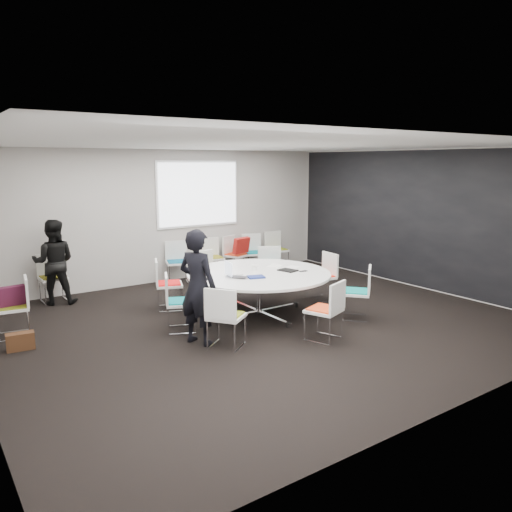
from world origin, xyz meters
TOP-DOWN VIEW (x-y plane):
  - room_shell at (0.09, 0.00)m, footprint 8.08×7.08m
  - conference_table at (0.21, 0.34)m, footprint 2.39×2.39m
  - projection_screen at (0.80, 3.46)m, footprint 1.90×0.03m
  - chair_ring_a at (1.69, 0.41)m, footprint 0.49×0.51m
  - chair_ring_b at (1.29, 1.46)m, footprint 0.62×0.61m
  - chair_ring_c at (0.08, 1.77)m, footprint 0.51×0.50m
  - chair_ring_d at (-0.89, 1.50)m, footprint 0.59×0.59m
  - chair_ring_e at (-1.24, 0.36)m, footprint 0.59×0.60m
  - chair_ring_f at (-1.04, -0.65)m, footprint 0.63×0.64m
  - chair_ring_g at (0.29, -1.20)m, footprint 0.59×0.58m
  - chair_ring_h at (1.40, -0.76)m, footprint 0.64×0.64m
  - chair_back_a at (0.09, 3.16)m, footprint 0.58×0.57m
  - chair_back_b at (0.93, 3.16)m, footprint 0.53×0.52m
  - chair_back_c at (1.56, 3.16)m, footprint 0.60×0.59m
  - chair_back_d at (2.04, 3.13)m, footprint 0.57×0.56m
  - chair_back_e at (2.74, 3.17)m, footprint 0.50×0.49m
  - chair_spare_left at (-3.36, 1.51)m, footprint 0.51×0.52m
  - chair_person_back at (-2.42, 3.17)m, footprint 0.47×0.46m
  - person_main at (-1.26, -0.28)m, footprint 0.61×0.71m
  - person_back at (-2.42, 3.00)m, footprint 0.91×0.82m
  - laptop at (-0.26, 0.24)m, footprint 0.37×0.41m
  - laptop_lid at (-0.36, 0.37)m, footprint 0.07×0.30m
  - notebook_black at (0.69, 0.15)m, footprint 0.29×0.34m
  - tablet_folio at (-0.05, 0.05)m, footprint 0.31×0.27m
  - papers_right at (0.75, 0.61)m, footprint 0.36×0.33m
  - papers_front at (0.90, 0.33)m, footprint 0.35×0.29m
  - cup at (0.25, 0.52)m, footprint 0.08×0.08m
  - phone at (0.88, -0.02)m, footprint 0.15×0.08m
  - maroon_bag at (-3.37, 1.52)m, footprint 0.41×0.18m
  - brown_bag at (-3.40, 0.90)m, footprint 0.38×0.20m
  - red_jacket at (1.57, 2.94)m, footprint 0.47×0.26m

SIDE VIEW (x-z plane):
  - brown_bag at x=-3.40m, z-range 0.00..0.24m
  - chair_ring_a at x=1.69m, z-range -0.16..0.72m
  - chair_ring_b at x=1.29m, z-range -0.16..0.72m
  - chair_ring_c at x=0.08m, z-range -0.16..0.72m
  - chair_ring_d at x=-0.89m, z-range -0.16..0.72m
  - chair_ring_e at x=-1.24m, z-range -0.16..0.72m
  - chair_ring_f at x=-1.04m, z-range -0.16..0.72m
  - chair_ring_g at x=0.29m, z-range -0.16..0.72m
  - chair_ring_h at x=1.40m, z-range -0.16..0.72m
  - chair_back_a at x=0.09m, z-range -0.16..0.72m
  - chair_back_b at x=0.93m, z-range -0.16..0.72m
  - chair_back_c at x=1.56m, z-range -0.16..0.72m
  - chair_back_d at x=2.04m, z-range -0.16..0.72m
  - chair_back_e at x=2.74m, z-range -0.16..0.72m
  - chair_spare_left at x=-3.36m, z-range -0.16..0.72m
  - chair_person_back at x=-2.42m, z-range -0.16..0.72m
  - conference_table at x=0.21m, z-range 0.19..0.92m
  - maroon_bag at x=-3.37m, z-range 0.48..0.76m
  - red_jacket at x=1.57m, z-range 0.52..0.88m
  - papers_right at x=0.75m, z-range 0.73..0.73m
  - papers_front at x=0.90m, z-range 0.73..0.73m
  - phone at x=0.88m, z-range 0.73..0.74m
  - notebook_black at x=0.69m, z-range 0.73..0.75m
  - tablet_folio at x=-0.05m, z-range 0.73..0.76m
  - laptop at x=-0.26m, z-range 0.73..0.76m
  - person_back at x=-2.42m, z-range 0.00..1.54m
  - cup at x=0.25m, z-range 0.73..0.82m
  - person_main at x=-1.26m, z-range 0.00..1.64m
  - laptop_lid at x=-0.36m, z-range 0.75..0.97m
  - room_shell at x=0.09m, z-range -0.04..2.84m
  - projection_screen at x=0.80m, z-range 1.17..2.53m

